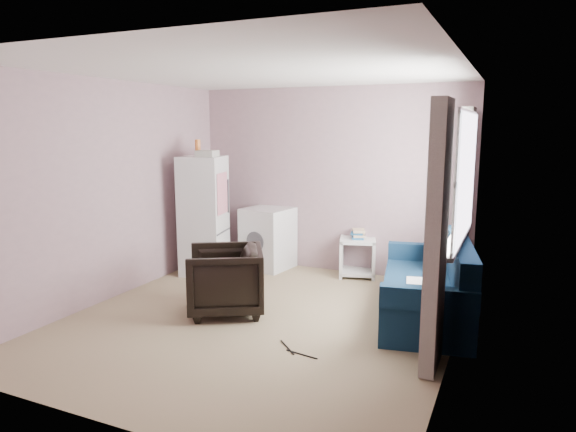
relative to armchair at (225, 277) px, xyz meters
The scene contains 8 objects.
room 0.97m from the armchair, ahead, with size 3.84×4.24×2.54m.
armchair is the anchor object (origin of this frame).
fridge 1.62m from the armchair, 131.24° to the left, with size 0.65×0.65×1.81m.
washing_machine 1.82m from the armchair, 101.87° to the left, with size 0.69×0.69×0.85m.
side_table 2.11m from the armchair, 64.94° to the left, with size 0.57×0.57×0.63m.
sofa 2.16m from the armchair, 19.66° to the left, with size 1.18×1.99×0.83m.
window_dressing 2.42m from the armchair, 16.28° to the left, with size 0.17×2.62×2.18m.
floor_cables 1.28m from the armchair, 29.26° to the right, with size 0.45×0.23×0.01m.
Camera 1 is at (2.33, -4.48, 1.97)m, focal length 32.00 mm.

